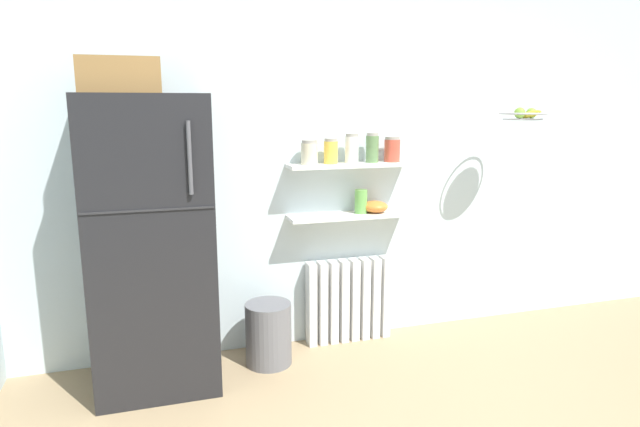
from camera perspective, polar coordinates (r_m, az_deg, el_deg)
name	(u,v)px	position (r m, az deg, el deg)	size (l,w,h in m)	color
back_wall	(329,166)	(3.91, 0.94, 5.03)	(7.04, 0.10, 2.60)	silver
refrigerator	(151,238)	(3.43, -17.50, -2.50)	(0.72, 0.67, 1.99)	black
radiator	(349,300)	(4.06, 3.04, -9.16)	(0.64, 0.12, 0.62)	white
wall_shelf_lower	(351,216)	(3.85, 3.30, -0.22)	(0.91, 0.22, 0.03)	white
wall_shelf_upper	(352,165)	(3.79, 3.36, 5.16)	(0.91, 0.22, 0.03)	white
storage_jar_0	(309,153)	(3.69, -1.14, 6.47)	(0.11, 0.11, 0.17)	beige
storage_jar_1	(331,151)	(3.73, 1.15, 6.60)	(0.10, 0.10, 0.18)	yellow
storage_jar_2	(352,149)	(3.78, 3.38, 6.88)	(0.09, 0.09, 0.21)	silver
storage_jar_3	(372,148)	(3.84, 5.55, 6.93)	(0.09, 0.09, 0.21)	#5B7F4C
storage_jar_4	(392,149)	(3.90, 7.65, 6.74)	(0.11, 0.11, 0.18)	#C64C38
vase	(361,202)	(3.86, 4.36, 1.28)	(0.09, 0.09, 0.17)	#66A84C
shelf_bowl	(375,207)	(3.91, 5.85, 0.73)	(0.19, 0.19, 0.08)	orange
trash_bin	(268,334)	(3.75, -5.48, -12.55)	(0.31, 0.31, 0.43)	slate
hanging_fruit_basket	(524,115)	(4.11, 20.81, 9.76)	(0.33, 0.33, 0.09)	#B2B2B7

